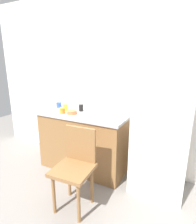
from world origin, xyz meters
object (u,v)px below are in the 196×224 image
at_px(refrigerator, 160,147).
at_px(dish_tray, 101,114).
at_px(cup_black, 81,108).
at_px(cup_orange, 62,111).
at_px(cup_yellow, 66,107).
at_px(chair, 76,165).
at_px(cup_blue, 59,105).
at_px(terracotta_bowl, 72,112).

relative_size(refrigerator, dish_tray, 4.01).
bearing_deg(cup_black, cup_orange, -125.72).
bearing_deg(cup_yellow, refrigerator, 1.83).
relative_size(cup_yellow, cup_orange, 1.19).
bearing_deg(chair, cup_blue, 133.04).
xyz_separation_m(chair, cup_orange, (-0.57, 0.53, 0.41)).
distance_m(cup_yellow, cup_blue, 0.25).
relative_size(chair, cup_orange, 11.07).
xyz_separation_m(terracotta_bowl, cup_orange, (-0.14, -0.04, 0.01)).
xyz_separation_m(dish_tray, cup_orange, (-0.55, -0.12, 0.02)).
xyz_separation_m(cup_yellow, cup_black, (0.23, 0.08, 0.00)).
distance_m(refrigerator, chair, 1.06).
height_order(dish_tray, cup_black, cup_black).
height_order(dish_tray, cup_orange, cup_orange).
distance_m(cup_blue, cup_black, 0.45).
bearing_deg(cup_black, dish_tray, -15.93).
bearing_deg(refrigerator, cup_blue, 177.55).
bearing_deg(cup_black, terracotta_bowl, -97.81).
height_order(terracotta_bowl, cup_blue, cup_blue).
xyz_separation_m(terracotta_bowl, cup_blue, (-0.42, 0.23, 0.02)).
distance_m(cup_yellow, cup_orange, 0.17).
height_order(terracotta_bowl, cup_yellow, cup_yellow).
bearing_deg(terracotta_bowl, dish_tray, 12.16).
height_order(refrigerator, cup_orange, refrigerator).
height_order(cup_black, cup_orange, cup_black).
bearing_deg(refrigerator, cup_black, 178.47).
distance_m(terracotta_bowl, cup_yellow, 0.23).
bearing_deg(terracotta_bowl, cup_orange, -165.72).
bearing_deg(cup_blue, cup_black, -4.85).
height_order(cup_yellow, cup_black, cup_black).
distance_m(refrigerator, cup_black, 1.22).
bearing_deg(cup_yellow, cup_orange, -69.04).
xyz_separation_m(chair, cup_blue, (-0.85, 0.80, 0.41)).
height_order(refrigerator, dish_tray, refrigerator).
relative_size(cup_blue, cup_orange, 1.02).
bearing_deg(chair, refrigerator, 40.55).
bearing_deg(refrigerator, cup_yellow, -178.17).
relative_size(refrigerator, terracotta_bowl, 8.01).
height_order(dish_tray, terracotta_bowl, terracotta_bowl).
bearing_deg(refrigerator, chair, -135.88).
distance_m(chair, cup_orange, 0.88).
distance_m(cup_blue, cup_orange, 0.39).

